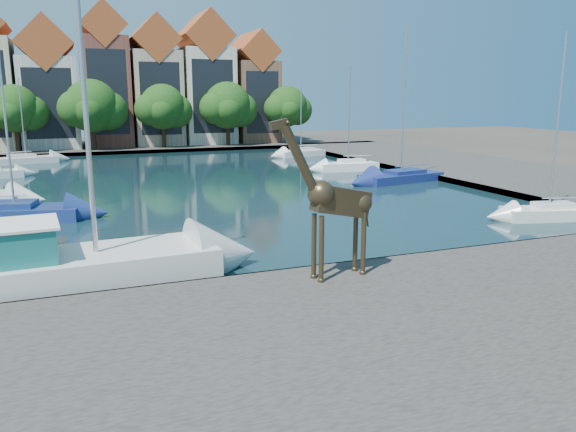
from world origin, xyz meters
The scene contains 23 objects.
ground centered at (0.00, 0.00, 0.00)m, with size 160.00×160.00×0.00m, color #38332B.
water_basin centered at (0.00, 24.00, 0.04)m, with size 38.00×50.00×0.08m, color black.
near_quay centered at (0.00, -7.00, 0.25)m, with size 50.00×14.00×0.50m, color #45403C.
far_quay centered at (0.00, 56.00, 0.25)m, with size 60.00×16.00×0.50m, color #45403C.
right_quay centered at (25.00, 24.00, 0.25)m, with size 14.00×52.00×0.50m, color #45403C.
townhouse_west_inner centered at (-10.50, 55.99, 7.35)m, with size 6.43×9.18×15.15m.
townhouse_center centered at (-4.00, 55.99, 8.36)m, with size 5.44×9.18×16.93m.
townhouse_east_inner centered at (2.00, 55.99, 7.73)m, with size 5.94×9.18×15.79m.
townhouse_east_mid centered at (8.50, 55.99, 8.10)m, with size 6.43×9.18×16.65m.
townhouse_east_end centered at (15.00, 55.99, 7.11)m, with size 5.44×9.18×14.43m.
far_tree_west centered at (-13.91, 50.49, 5.08)m, with size 6.76×5.20×7.36m.
far_tree_mid_west centered at (-5.89, 50.49, 5.29)m, with size 7.80×6.00×8.00m.
far_tree_mid_east centered at (2.10, 50.49, 5.13)m, with size 7.02×5.40×7.52m.
far_tree_east centered at (10.11, 50.49, 5.24)m, with size 7.54×5.80×7.84m.
far_tree_far_east centered at (18.09, 50.49, 5.08)m, with size 6.76×5.20×7.36m.
giraffe_statue centered at (-0.90, -1.54, 3.20)m, with size 3.86×0.90×5.50m.
motorsailer centered at (-10.14, 1.98, 1.03)m, with size 11.13×3.83×12.33m.
sailboat_left_b centered at (-12.00, 14.70, 0.63)m, with size 7.15×3.87×10.48m.
sailboat_left_e centered at (-12.88, 42.76, 0.56)m, with size 6.06×3.15×8.27m.
sailboat_right_a centered at (15.00, 4.19, 0.59)m, with size 5.22×2.89×9.78m.
sailboat_right_b centered at (15.00, 18.77, 0.58)m, with size 7.20×3.57×11.67m.
sailboat_right_c centered at (14.17, 26.02, 0.64)m, with size 5.41×2.44×8.99m.
sailboat_right_d centered at (15.00, 38.82, 0.57)m, with size 5.74×3.03×8.07m.
Camera 1 is at (-9.23, -18.32, 6.72)m, focal length 35.00 mm.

